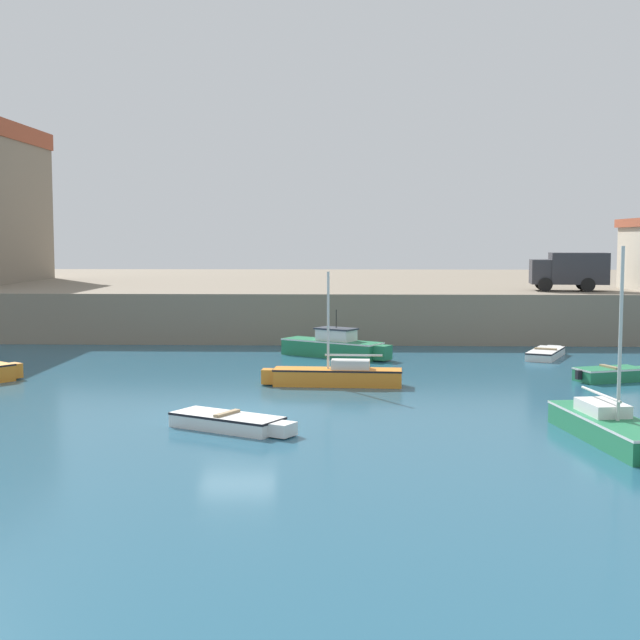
# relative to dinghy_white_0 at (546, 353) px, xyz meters

# --- Properties ---
(ground_plane) EXTENTS (200.00, 200.00, 0.00)m
(ground_plane) POSITION_rel_dinghy_white_0_xyz_m (-13.32, -14.34, -0.23)
(ground_plane) COLOR #235670
(quay_seawall) EXTENTS (120.00, 40.00, 2.79)m
(quay_seawall) POSITION_rel_dinghy_white_0_xyz_m (-13.32, 24.61, 1.17)
(quay_seawall) COLOR gray
(quay_seawall) RESTS_ON ground
(dinghy_white_0) EXTENTS (2.55, 4.10, 0.49)m
(dinghy_white_0) POSITION_rel_dinghy_white_0_xyz_m (0.00, 0.00, 0.00)
(dinghy_white_0) COLOR white
(dinghy_white_0) RESTS_ON ground
(dinghy_green_1) EXTENTS (3.40, 2.13, 0.63)m
(dinghy_green_1) POSITION_rel_dinghy_white_0_xyz_m (1.11, -7.12, 0.07)
(dinghy_green_1) COLOR #237A4C
(dinghy_green_1) RESTS_ON ground
(motorboat_green_2) EXTENTS (5.50, 4.02, 2.34)m
(motorboat_green_2) POSITION_rel_dinghy_white_0_xyz_m (-10.33, -0.06, 0.31)
(motorboat_green_2) COLOR #237A4C
(motorboat_green_2) RESTS_ON ground
(dinghy_white_4) EXTENTS (4.07, 2.88, 0.53)m
(dinghy_white_4) POSITION_rel_dinghy_white_0_xyz_m (-13.21, -16.95, 0.02)
(dinghy_white_4) COLOR white
(dinghy_white_4) RESTS_ON ground
(sailboat_orange_5) EXTENTS (5.59, 1.40, 4.51)m
(sailboat_orange_5) POSITION_rel_dinghy_white_0_xyz_m (-10.12, -8.68, 0.20)
(sailboat_orange_5) COLOR orange
(sailboat_orange_5) RESTS_ON ground
(sailboat_green_6) EXTENTS (2.39, 6.49, 5.58)m
(sailboat_green_6) POSITION_rel_dinghy_white_0_xyz_m (-2.11, -18.24, 0.21)
(sailboat_green_6) COLOR #237A4C
(sailboat_green_6) RESTS_ON ground
(truck_on_quay) EXTENTS (4.49, 2.54, 2.20)m
(truck_on_quay) POSITION_rel_dinghy_white_0_xyz_m (3.08, 8.39, 3.78)
(truck_on_quay) COLOR #333338
(truck_on_quay) RESTS_ON quay_seawall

